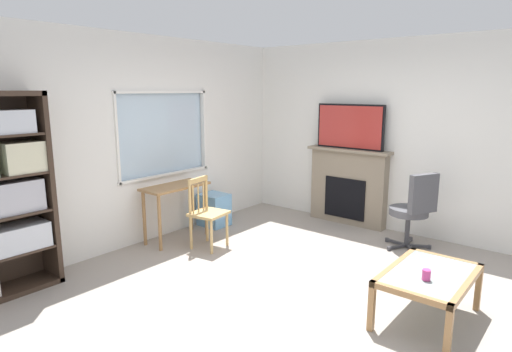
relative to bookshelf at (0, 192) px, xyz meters
The scene contains 12 objects.
ground 3.10m from the bookshelf, 50.12° to the right, with size 5.82×5.97×0.02m, color #9E9389.
wall_back_with_window 1.88m from the bookshelf, ahead, with size 4.82×0.15×2.68m.
wall_right 4.89m from the bookshelf, 27.28° to the right, with size 0.12×5.17×2.68m, color white.
bookshelf is the anchor object (origin of this frame).
desk_under_window 2.11m from the bookshelf, ahead, with size 0.91×0.41×0.75m.
wooden_chair 2.29m from the bookshelf, 16.27° to the right, with size 0.48×0.46×0.90m.
plastic_drawer_unit 2.94m from the bookshelf, ahead, with size 0.35×0.40×0.48m, color #72ADDB.
fireplace 4.48m from the bookshelf, 20.11° to the right, with size 0.26×1.28×1.14m.
tv 4.46m from the bookshelf, 20.19° to the right, with size 0.06×1.04×0.65m.
office_chair 4.60m from the bookshelf, 36.14° to the right, with size 0.60×0.62×1.00m.
coffee_table 4.05m from the bookshelf, 58.35° to the right, with size 0.99×0.66×0.44m.
sippy_cup 3.97m from the bookshelf, 60.65° to the right, with size 0.07×0.07×0.09m, color #DB3D84.
Camera 1 is at (-3.39, -2.18, 1.99)m, focal length 30.01 mm.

